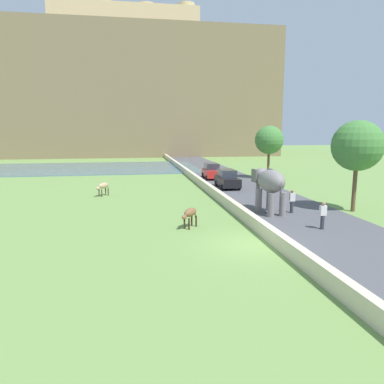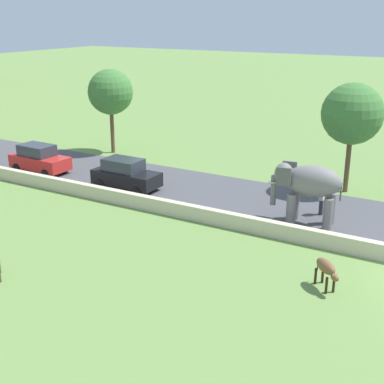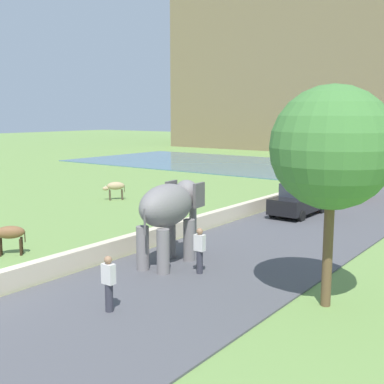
{
  "view_description": "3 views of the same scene",
  "coord_description": "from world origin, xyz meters",
  "px_view_note": "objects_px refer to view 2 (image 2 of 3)",
  "views": [
    {
      "loc": [
        -5.63,
        -16.42,
        5.57
      ],
      "look_at": [
        -1.49,
        8.34,
        1.27
      ],
      "focal_mm": 34.1,
      "sensor_mm": 36.0,
      "label": 1
    },
    {
      "loc": [
        -20.27,
        -0.98,
        9.83
      ],
      "look_at": [
        0.23,
        10.91,
        1.82
      ],
      "focal_mm": 49.93,
      "sensor_mm": 36.0,
      "label": 2
    },
    {
      "loc": [
        14.39,
        -7.1,
        5.43
      ],
      "look_at": [
        0.4,
        11.73,
        1.71
      ],
      "focal_mm": 46.45,
      "sensor_mm": 36.0,
      "label": 3
    }
  ],
  "objects_px": {
    "car_black": "(126,174)",
    "cow_brown": "(326,268)",
    "person_beside_elephant": "(322,199)",
    "car_red": "(39,159)",
    "elephant": "(308,185)"
  },
  "relations": [
    {
      "from": "car_black",
      "to": "cow_brown",
      "type": "relative_size",
      "value": 3.2
    },
    {
      "from": "person_beside_elephant",
      "to": "car_red",
      "type": "bearing_deg",
      "value": 94.74
    },
    {
      "from": "car_black",
      "to": "cow_brown",
      "type": "xyz_separation_m",
      "value": [
        -5.83,
        -13.59,
        -0.06
      ]
    },
    {
      "from": "car_black",
      "to": "car_red",
      "type": "xyz_separation_m",
      "value": [
        0.0,
        6.89,
        0.0
      ]
    },
    {
      "from": "cow_brown",
      "to": "person_beside_elephant",
      "type": "bearing_deg",
      "value": 18.41
    },
    {
      "from": "person_beside_elephant",
      "to": "cow_brown",
      "type": "distance_m",
      "value": 7.72
    },
    {
      "from": "person_beside_elephant",
      "to": "car_red",
      "type": "distance_m",
      "value": 18.11
    },
    {
      "from": "elephant",
      "to": "car_red",
      "type": "bearing_deg",
      "value": 89.91
    },
    {
      "from": "elephant",
      "to": "person_beside_elephant",
      "type": "xyz_separation_m",
      "value": [
        1.52,
        -0.29,
        -1.16
      ]
    },
    {
      "from": "elephant",
      "to": "person_beside_elephant",
      "type": "bearing_deg",
      "value": -10.78
    },
    {
      "from": "car_black",
      "to": "cow_brown",
      "type": "distance_m",
      "value": 14.79
    },
    {
      "from": "elephant",
      "to": "cow_brown",
      "type": "bearing_deg",
      "value": -154.81
    },
    {
      "from": "car_black",
      "to": "car_red",
      "type": "bearing_deg",
      "value": 89.99
    },
    {
      "from": "person_beside_elephant",
      "to": "car_red",
      "type": "relative_size",
      "value": 0.4
    },
    {
      "from": "person_beside_elephant",
      "to": "cow_brown",
      "type": "bearing_deg",
      "value": -161.59
    }
  ]
}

